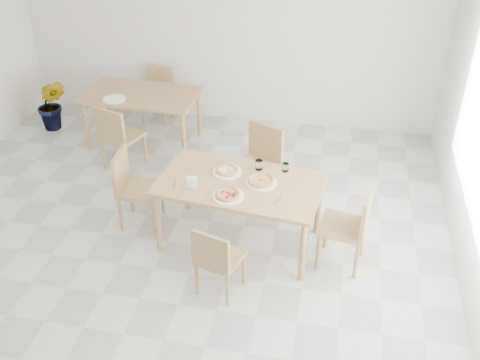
% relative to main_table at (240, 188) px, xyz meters
% --- Properties ---
extents(main_table, '(1.75, 1.12, 0.75)m').
position_rel_main_table_xyz_m(main_table, '(0.00, 0.00, 0.00)').
color(main_table, tan).
rests_on(main_table, ground).
extents(chair_south, '(0.48, 0.48, 0.78)m').
position_rel_main_table_xyz_m(chair_south, '(-0.06, -0.83, -0.23)').
color(chair_south, tan).
rests_on(chair_south, ground).
extents(chair_north, '(0.62, 0.62, 0.93)m').
position_rel_main_table_xyz_m(chair_north, '(0.07, 0.84, -0.14)').
color(chair_north, tan).
rests_on(chair_north, ground).
extents(chair_west, '(0.46, 0.46, 0.88)m').
position_rel_main_table_xyz_m(chair_west, '(-1.22, 0.11, -0.17)').
color(chair_west, tan).
rests_on(chair_west, ground).
extents(chair_east, '(0.51, 0.51, 0.90)m').
position_rel_main_table_xyz_m(chair_east, '(1.15, -0.16, -0.15)').
color(chair_east, tan).
rests_on(chair_east, ground).
extents(plate_margherita, '(0.32, 0.32, 0.02)m').
position_rel_main_table_xyz_m(plate_margherita, '(0.21, 0.03, 0.08)').
color(plate_margherita, white).
rests_on(plate_margherita, main_table).
extents(plate_mushroom, '(0.30, 0.30, 0.02)m').
position_rel_main_table_xyz_m(plate_mushroom, '(-0.17, 0.15, 0.08)').
color(plate_mushroom, white).
rests_on(plate_mushroom, main_table).
extents(plate_pepperoni, '(0.31, 0.31, 0.02)m').
position_rel_main_table_xyz_m(plate_pepperoni, '(-0.07, -0.28, 0.08)').
color(plate_pepperoni, white).
rests_on(plate_pepperoni, main_table).
extents(pizza_margherita, '(0.33, 0.33, 0.03)m').
position_rel_main_table_xyz_m(pizza_margherita, '(0.21, 0.03, 0.10)').
color(pizza_margherita, '#E3AA6B').
rests_on(pizza_margherita, plate_margherita).
extents(pizza_mushroom, '(0.26, 0.26, 0.03)m').
position_rel_main_table_xyz_m(pizza_mushroom, '(-0.17, 0.15, 0.10)').
color(pizza_mushroom, '#E3AA6B').
rests_on(pizza_mushroom, plate_mushroom).
extents(pizza_pepperoni, '(0.30, 0.30, 0.03)m').
position_rel_main_table_xyz_m(pizza_pepperoni, '(-0.07, -0.28, 0.11)').
color(pizza_pepperoni, '#E3AA6B').
rests_on(pizza_pepperoni, plate_pepperoni).
extents(tumbler_a, '(0.07, 0.07, 0.09)m').
position_rel_main_table_xyz_m(tumbler_a, '(0.42, 0.31, 0.12)').
color(tumbler_a, white).
rests_on(tumbler_a, main_table).
extents(tumbler_b, '(0.08, 0.08, 0.10)m').
position_rel_main_table_xyz_m(tumbler_b, '(0.14, 0.29, 0.13)').
color(tumbler_b, white).
rests_on(tumbler_b, main_table).
extents(napkin_holder, '(0.11, 0.07, 0.12)m').
position_rel_main_table_xyz_m(napkin_holder, '(-0.45, -0.19, 0.13)').
color(napkin_holder, silver).
rests_on(napkin_holder, main_table).
extents(fork_a, '(0.07, 0.17, 0.01)m').
position_rel_main_table_xyz_m(fork_a, '(0.43, -0.24, 0.08)').
color(fork_a, silver).
rests_on(fork_a, main_table).
extents(fork_b, '(0.05, 0.20, 0.01)m').
position_rel_main_table_xyz_m(fork_b, '(-0.64, -0.18, 0.08)').
color(fork_b, silver).
rests_on(fork_b, main_table).
extents(second_table, '(1.53, 0.90, 0.75)m').
position_rel_main_table_xyz_m(second_table, '(-1.72, 1.89, -0.01)').
color(second_table, tan).
rests_on(second_table, ground).
extents(chair_back_s, '(0.56, 0.56, 0.89)m').
position_rel_main_table_xyz_m(chair_back_s, '(-1.79, 1.15, -0.16)').
color(chair_back_s, tan).
rests_on(chair_back_s, ground).
extents(chair_back_n, '(0.43, 0.43, 0.80)m').
position_rel_main_table_xyz_m(chair_back_n, '(-1.75, 2.66, -0.22)').
color(chair_back_n, tan).
rests_on(chair_back_n, ground).
extents(plate_empty, '(0.29, 0.29, 0.02)m').
position_rel_main_table_xyz_m(plate_empty, '(-2.00, 1.63, 0.08)').
color(plate_empty, white).
rests_on(plate_empty, second_table).
extents(potted_plant, '(0.50, 0.44, 0.77)m').
position_rel_main_table_xyz_m(potted_plant, '(-3.16, 2.04, -0.29)').
color(potted_plant, '#27611D').
rests_on(potted_plant, ground).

